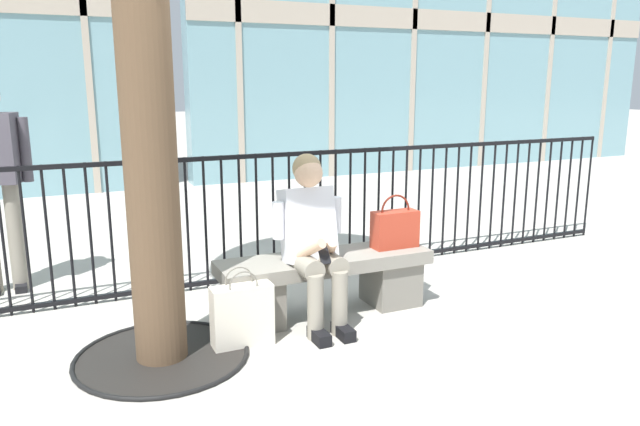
# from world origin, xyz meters

# --- Properties ---
(ground_plane) EXTENTS (60.00, 60.00, 0.00)m
(ground_plane) POSITION_xyz_m (0.00, 0.00, 0.00)
(ground_plane) COLOR #B2ADA3
(stone_bench) EXTENTS (1.60, 0.44, 0.45)m
(stone_bench) POSITION_xyz_m (0.00, 0.00, 0.27)
(stone_bench) COLOR gray
(stone_bench) RESTS_ON ground
(seated_person_with_phone) EXTENTS (0.52, 0.66, 1.21)m
(seated_person_with_phone) POSITION_xyz_m (-0.16, -0.13, 0.65)
(seated_person_with_phone) COLOR gray
(seated_person_with_phone) RESTS_ON ground
(handbag_on_bench) EXTENTS (0.36, 0.15, 0.41)m
(handbag_on_bench) POSITION_xyz_m (0.58, -0.01, 0.60)
(handbag_on_bench) COLOR #B23823
(handbag_on_bench) RESTS_ON stone_bench
(shopping_bag) EXTENTS (0.40, 0.15, 0.53)m
(shopping_bag) POSITION_xyz_m (-0.73, -0.29, 0.21)
(shopping_bag) COLOR beige
(shopping_bag) RESTS_ON ground
(plaza_railing) EXTENTS (7.27, 0.04, 1.11)m
(plaza_railing) POSITION_xyz_m (-0.00, 0.91, 0.56)
(plaza_railing) COLOR black
(plaza_railing) RESTS_ON ground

